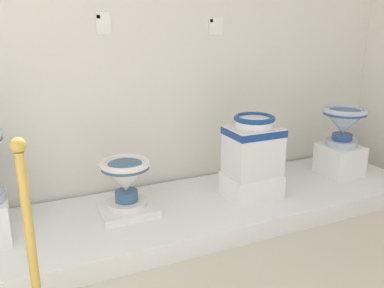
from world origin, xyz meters
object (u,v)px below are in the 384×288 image
at_px(plinth_block_slender_white, 251,185).
at_px(antique_toilet_tall_cobalt, 344,122).
at_px(plinth_block_leftmost, 127,209).
at_px(antique_toilet_leftmost, 126,178).
at_px(stanchion_post_near_left, 36,285).
at_px(plinth_block_tall_cobalt, 340,160).
at_px(info_placard_second, 103,23).
at_px(antique_toilet_slender_white, 253,144).
at_px(info_placard_third, 216,26).

distance_m(plinth_block_slender_white, antique_toilet_tall_cobalt, 1.01).
distance_m(plinth_block_leftmost, antique_toilet_leftmost, 0.23).
height_order(antique_toilet_leftmost, antique_toilet_tall_cobalt, antique_toilet_tall_cobalt).
relative_size(plinth_block_leftmost, stanchion_post_near_left, 0.40).
relative_size(plinth_block_tall_cobalt, antique_toilet_tall_cobalt, 0.89).
bearing_deg(plinth_block_tall_cobalt, plinth_block_leftmost, 178.79).
relative_size(plinth_block_slender_white, info_placard_second, 2.67).
height_order(plinth_block_leftmost, info_placard_second, info_placard_second).
distance_m(plinth_block_slender_white, antique_toilet_slender_white, 0.32).
bearing_deg(antique_toilet_slender_white, antique_toilet_leftmost, 172.71).
bearing_deg(antique_toilet_slender_white, antique_toilet_tall_cobalt, 4.84).
height_order(plinth_block_leftmost, antique_toilet_leftmost, antique_toilet_leftmost).
bearing_deg(antique_toilet_tall_cobalt, plinth_block_slender_white, -175.16).
height_order(plinth_block_slender_white, antique_toilet_tall_cobalt, antique_toilet_tall_cobalt).
xyz_separation_m(plinth_block_leftmost, antique_toilet_leftmost, (0.00, 0.00, 0.23)).
bearing_deg(plinth_block_leftmost, antique_toilet_tall_cobalt, -1.21).
xyz_separation_m(plinth_block_leftmost, stanchion_post_near_left, (-0.64, -0.81, 0.12)).
bearing_deg(plinth_block_leftmost, antique_toilet_leftmost, 63.43).
bearing_deg(info_placard_second, plinth_block_slender_white, -30.55).
distance_m(info_placard_second, info_placard_third, 0.88).
height_order(antique_toilet_slender_white, antique_toilet_tall_cobalt, antique_toilet_slender_white).
distance_m(antique_toilet_tall_cobalt, info_placard_second, 2.06).
height_order(plinth_block_slender_white, info_placard_second, info_placard_second).
height_order(plinth_block_leftmost, stanchion_post_near_left, stanchion_post_near_left).
height_order(plinth_block_leftmost, antique_toilet_slender_white, antique_toilet_slender_white).
xyz_separation_m(plinth_block_leftmost, info_placard_third, (0.88, 0.42, 1.20)).
relative_size(plinth_block_slender_white, info_placard_third, 3.00).
height_order(antique_toilet_leftmost, info_placard_third, info_placard_third).
bearing_deg(plinth_block_slender_white, plinth_block_leftmost, 172.71).
height_order(info_placard_second, stanchion_post_near_left, info_placard_second).
xyz_separation_m(antique_toilet_leftmost, info_placard_second, (0.01, 0.42, 0.99)).
relative_size(info_placard_second, info_placard_third, 1.12).
bearing_deg(antique_toilet_tall_cobalt, antique_toilet_leftmost, 178.79).
xyz_separation_m(plinth_block_slender_white, antique_toilet_tall_cobalt, (0.93, 0.08, 0.37)).
relative_size(plinth_block_tall_cobalt, info_placard_third, 2.44).
relative_size(antique_toilet_leftmost, stanchion_post_near_left, 0.36).
distance_m(plinth_block_leftmost, info_placard_second, 1.29).
bearing_deg(antique_toilet_tall_cobalt, antique_toilet_slender_white, -175.16).
height_order(antique_toilet_tall_cobalt, stanchion_post_near_left, stanchion_post_near_left).
bearing_deg(antique_toilet_slender_white, plinth_block_tall_cobalt, 4.84).
relative_size(antique_toilet_tall_cobalt, info_placard_third, 2.76).
bearing_deg(stanchion_post_near_left, plinth_block_slender_white, 24.01).
xyz_separation_m(antique_toilet_tall_cobalt, info_placard_third, (-0.97, 0.46, 0.76)).
bearing_deg(antique_toilet_tall_cobalt, info_placard_third, 154.60).
relative_size(antique_toilet_leftmost, plinth_block_slender_white, 0.86).
xyz_separation_m(plinth_block_tall_cobalt, antique_toilet_tall_cobalt, (0.00, 0.00, 0.33)).
bearing_deg(antique_toilet_tall_cobalt, stanchion_post_near_left, -162.75).
xyz_separation_m(antique_toilet_leftmost, stanchion_post_near_left, (-0.64, -0.81, -0.11)).
bearing_deg(plinth_block_tall_cobalt, info_placard_second, 165.99).
distance_m(plinth_block_slender_white, info_placard_third, 1.26).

